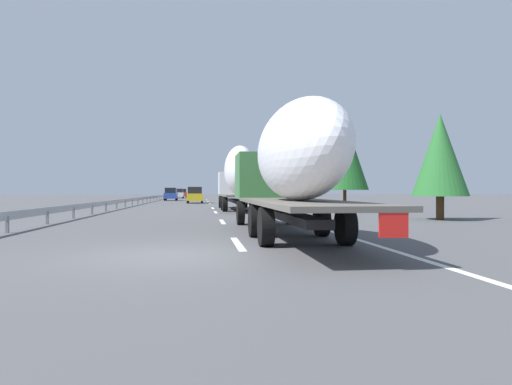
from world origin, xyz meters
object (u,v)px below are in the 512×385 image
object	(u,v)px
car_white_van	(179,194)
car_blue_sedan	(171,194)
car_red_compact	(183,193)
truck_lead	(238,176)
car_yellow_coupe	(195,195)
truck_trailing	(289,164)
road_sign	(251,184)

from	to	relation	value
car_white_van	car_blue_sedan	size ratio (longest dim) A/B	0.96
car_white_van	car_red_compact	bearing A→B (deg)	-0.68
truck_lead	car_yellow_coupe	xyz separation A→B (m)	(20.17, 3.51, -1.68)
truck_trailing	car_white_van	distance (m)	74.85
truck_lead	car_blue_sedan	distance (m)	35.34
truck_lead	car_white_van	world-z (taller)	truck_lead
car_white_van	road_sign	bearing A→B (deg)	-164.24
truck_trailing	car_red_compact	size ratio (longest dim) A/B	3.22
car_red_compact	car_white_van	bearing A→B (deg)	179.32
truck_trailing	car_blue_sedan	bearing A→B (deg)	7.70
car_red_compact	road_sign	world-z (taller)	road_sign
car_yellow_coupe	road_sign	world-z (taller)	road_sign
truck_lead	road_sign	distance (m)	19.01
car_blue_sedan	car_red_compact	distance (m)	35.21
car_blue_sedan	car_yellow_coupe	world-z (taller)	car_yellow_coupe
truck_trailing	car_red_compact	bearing A→B (deg)	4.44
car_yellow_coupe	truck_lead	bearing A→B (deg)	-170.14
truck_lead	car_white_van	distance (m)	55.42
car_white_van	car_yellow_coupe	size ratio (longest dim) A/B	0.91
truck_trailing	road_sign	bearing A→B (deg)	-4.63
car_red_compact	truck_trailing	bearing A→B (deg)	-175.56
car_blue_sedan	car_white_van	bearing A→B (deg)	-0.55
truck_trailing	car_blue_sedan	world-z (taller)	truck_trailing
car_blue_sedan	car_red_compact	size ratio (longest dim) A/B	0.97
car_yellow_coupe	car_red_compact	distance (m)	49.69
truck_trailing	car_white_van	xyz separation A→B (m)	(74.50, 7.11, -1.39)
truck_lead	road_sign	world-z (taller)	truck_lead
truck_lead	truck_trailing	bearing A→B (deg)	-180.00
truck_trailing	car_red_compact	xyz separation A→B (m)	(89.30, 6.94, -1.38)
truck_lead	car_yellow_coupe	size ratio (longest dim) A/B	3.00
car_blue_sedan	road_sign	bearing A→B (deg)	-146.60
car_red_compact	car_yellow_coupe	bearing A→B (deg)	-176.04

